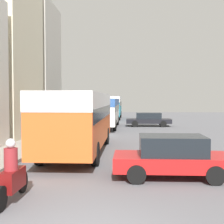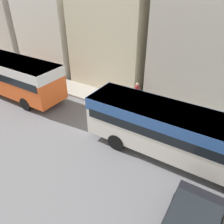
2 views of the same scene
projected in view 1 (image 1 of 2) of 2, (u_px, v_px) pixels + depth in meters
building_end_row at (25, 67)px, 29.18m from camera, size 5.64×6.07×11.51m
bus_lead at (79, 114)px, 16.06m from camera, size 2.63×10.12×3.08m
bus_following at (105, 109)px, 30.18m from camera, size 2.50×10.33×2.81m
bus_third_in_line at (112, 104)px, 43.66m from camera, size 2.51×9.55×3.13m
motorcycle_behind_lead at (12, 177)px, 8.41m from camera, size 0.38×2.24×1.73m
car_crossing at (172, 156)px, 10.95m from camera, size 4.09×1.96×1.50m
car_far_curb at (149, 119)px, 31.69m from camera, size 4.52×1.96×1.39m
pedestrian_near_curb at (56, 119)px, 26.06m from camera, size 0.34×0.34×1.84m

